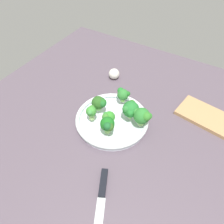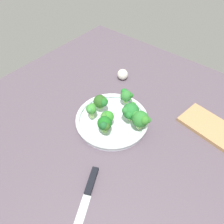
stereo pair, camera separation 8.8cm
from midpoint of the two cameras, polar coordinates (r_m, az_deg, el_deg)
The scene contains 12 objects.
ground_plane at distance 91.20cm, azimuth -1.94°, elevation -5.03°, with size 130.00×130.00×2.50cm, color #564A56.
bowl at distance 91.42cm, azimuth -2.76°, elevation -2.11°, with size 29.81×29.81×3.16cm.
broccoli_floret_0 at distance 81.76cm, azimuth -4.20°, elevation -3.45°, with size 6.05×6.06×7.34cm.
broccoli_floret_1 at distance 94.43cm, azimuth 0.13°, elevation 4.43°, with size 5.87×4.88×6.11cm.
broccoli_floret_2 at distance 84.62cm, azimuth 4.76°, elevation -1.16°, with size 7.52×6.37×7.73cm.
broccoli_floret_3 at distance 87.01cm, azimuth 1.87°, elevation 0.59°, with size 6.62×7.27×7.70cm.
broccoli_floret_4 at distance 85.37cm, azimuth -3.87°, elevation -1.50°, with size 4.81×5.22×6.16cm.
broccoli_floret_5 at distance 87.72cm, azimuth -8.19°, elevation -0.05°, with size 4.18×4.88×6.25cm.
broccoli_floret_6 at distance 90.92cm, azimuth -6.01°, elevation 2.17°, with size 6.49×5.54×6.46cm.
knife at distance 75.67cm, azimuth -6.25°, elevation -20.99°, with size 13.79×24.97×1.50cm.
cutting_board at distance 100.01cm, azimuth 20.66°, elevation -1.21°, with size 23.39×13.26×1.60cm, color tan.
garlic_bulb at distance 112.37cm, azimuth -1.74°, elevation 9.60°, with size 5.30×5.30×5.30cm, color silver.
Camera 1 is at (-28.33, 49.40, 70.19)cm, focal length 35.86 mm.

